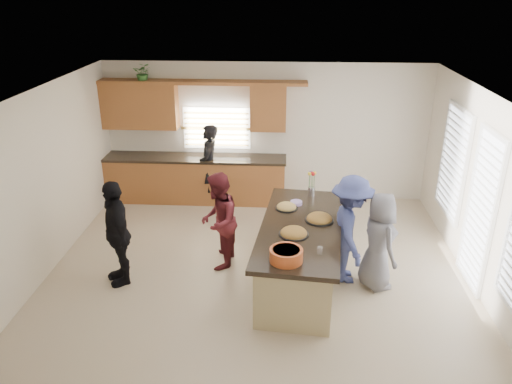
# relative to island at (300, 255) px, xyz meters

# --- Properties ---
(floor) EXTENTS (6.50, 6.50, 0.00)m
(floor) POSITION_rel_island_xyz_m (-0.65, 0.27, -0.45)
(floor) COLOR #C0AD8F
(floor) RESTS_ON ground
(room_shell) EXTENTS (6.52, 6.02, 2.81)m
(room_shell) POSITION_rel_island_xyz_m (-0.65, 0.27, 1.45)
(room_shell) COLOR silver
(room_shell) RESTS_ON ground
(back_cabinetry) EXTENTS (4.08, 0.66, 2.46)m
(back_cabinetry) POSITION_rel_island_xyz_m (-2.12, 3.00, 0.46)
(back_cabinetry) COLOR #995C2C
(back_cabinetry) RESTS_ON ground
(right_wall_glazing) EXTENTS (0.06, 4.00, 2.25)m
(right_wall_glazing) POSITION_rel_island_xyz_m (2.57, 0.13, 0.89)
(right_wall_glazing) COLOR white
(right_wall_glazing) RESTS_ON ground
(island) EXTENTS (1.42, 2.80, 0.95)m
(island) POSITION_rel_island_xyz_m (0.00, 0.00, 0.00)
(island) COLOR tan
(island) RESTS_ON ground
(platter_front) EXTENTS (0.42, 0.42, 0.17)m
(platter_front) POSITION_rel_island_xyz_m (-0.11, -0.30, 0.52)
(platter_front) COLOR black
(platter_front) RESTS_ON island
(platter_mid) EXTENTS (0.42, 0.42, 0.17)m
(platter_mid) POSITION_rel_island_xyz_m (0.28, 0.17, 0.52)
(platter_mid) COLOR black
(platter_mid) RESTS_ON island
(platter_back) EXTENTS (0.34, 0.34, 0.14)m
(platter_back) POSITION_rel_island_xyz_m (-0.21, 0.57, 0.52)
(platter_back) COLOR black
(platter_back) RESTS_ON island
(salad_bowl) EXTENTS (0.43, 0.43, 0.17)m
(salad_bowl) POSITION_rel_island_xyz_m (-0.21, -1.01, 0.59)
(salad_bowl) COLOR #CD5625
(salad_bowl) RESTS_ON island
(clear_cup) EXTENTS (0.07, 0.07, 0.10)m
(clear_cup) POSITION_rel_island_xyz_m (0.22, -0.81, 0.55)
(clear_cup) COLOR white
(clear_cup) RESTS_ON island
(plate_stack) EXTENTS (0.19, 0.19, 0.05)m
(plate_stack) POSITION_rel_island_xyz_m (-0.06, 0.74, 0.52)
(plate_stack) COLOR #BC9AE0
(plate_stack) RESTS_ON island
(flower_vase) EXTENTS (0.14, 0.14, 0.42)m
(flower_vase) POSITION_rel_island_xyz_m (0.19, 1.11, 0.73)
(flower_vase) COLOR silver
(flower_vase) RESTS_ON island
(potted_plant) EXTENTS (0.36, 0.32, 0.38)m
(potted_plant) POSITION_rel_island_xyz_m (-3.03, 3.09, 2.14)
(potted_plant) COLOR #3A7830
(potted_plant) RESTS_ON back_cabinetry
(woman_left_back) EXTENTS (0.41, 0.61, 1.64)m
(woman_left_back) POSITION_rel_island_xyz_m (-1.77, 2.85, 0.37)
(woman_left_back) COLOR black
(woman_left_back) RESTS_ON ground
(woman_left_mid) EXTENTS (0.64, 0.79, 1.56)m
(woman_left_mid) POSITION_rel_island_xyz_m (-1.27, 0.41, 0.33)
(woman_left_mid) COLOR maroon
(woman_left_mid) RESTS_ON ground
(woman_left_front) EXTENTS (0.82, 1.03, 1.63)m
(woman_left_front) POSITION_rel_island_xyz_m (-2.70, -0.13, 0.36)
(woman_left_front) COLOR black
(woman_left_front) RESTS_ON ground
(woman_right_back) EXTENTS (0.68, 1.11, 1.67)m
(woman_right_back) POSITION_rel_island_xyz_m (0.73, 0.13, 0.38)
(woman_right_back) COLOR #3D4786
(woman_right_back) RESTS_ON ground
(woman_right_front) EXTENTS (0.70, 0.85, 1.49)m
(woman_right_front) POSITION_rel_island_xyz_m (1.13, -0.04, 0.29)
(woman_right_front) COLOR slate
(woman_right_front) RESTS_ON ground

